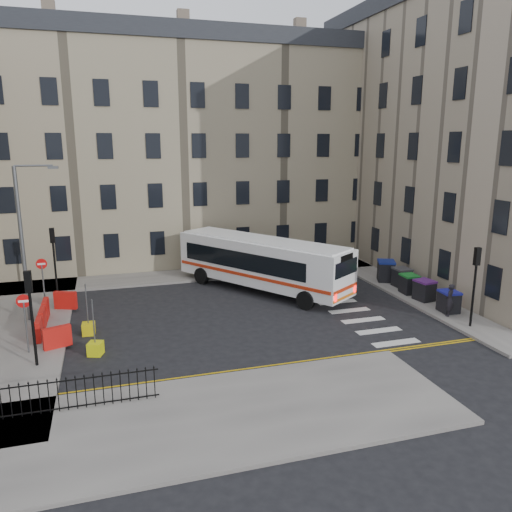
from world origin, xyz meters
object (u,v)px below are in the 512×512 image
streetlamp (22,242)px  bus (262,262)px  wheelie_bin_d (402,277)px  bollard_yellow (89,329)px  wheelie_bin_a (449,301)px  bollard_chevron (96,349)px  wheelie_bin_c (409,284)px  pedestrian (450,300)px  wheelie_bin_e (386,271)px  wheelie_bin_b (424,290)px

streetlamp → bus: size_ratio=0.71×
wheelie_bin_d → bollard_yellow: size_ratio=2.03×
wheelie_bin_a → wheelie_bin_d: 5.04m
bus → bollard_chevron: size_ratio=19.12×
streetlamp → bollard_chevron: size_ratio=13.57×
wheelie_bin_c → bollard_chevron: size_ratio=1.97×
bus → bollard_chevron: (-10.07, -7.27, -1.59)m
pedestrian → bollard_yellow: size_ratio=2.93×
pedestrian → bollard_chevron: pedestrian is taller
bus → wheelie_bin_e: 8.60m
wheelie_bin_b → wheelie_bin_a: bearing=-98.1°
wheelie_bin_b → wheelie_bin_e: wheelie_bin_e is taller
wheelie_bin_c → bollard_chevron: wheelie_bin_c is taller
streetlamp → bollard_yellow: (3.00, -2.67, -4.04)m
wheelie_bin_e → bollard_yellow: wheelie_bin_e is taller
pedestrian → wheelie_bin_a: bearing=-166.9°
streetlamp → bus: bearing=8.4°
wheelie_bin_c → bollard_yellow: (-18.82, -0.97, -0.45)m
wheelie_bin_b → bollard_chevron: bearing=177.8°
streetlamp → pedestrian: 22.57m
bollard_chevron → streetlamp: bearing=122.4°
pedestrian → wheelie_bin_c: bearing=-134.7°
streetlamp → bollard_yellow: streetlamp is taller
wheelie_bin_d → pedestrian: size_ratio=0.69×
pedestrian → bollard_yellow: bearing=-50.7°
wheelie_bin_b → wheelie_bin_c: bearing=84.2°
bus → wheelie_bin_a: bus is taller
wheelie_bin_e → bus: bearing=-161.6°
wheelie_bin_a → wheelie_bin_b: wheelie_bin_b is taller
wheelie_bin_a → wheelie_bin_c: (-0.11, 3.63, -0.00)m
wheelie_bin_d → wheelie_bin_e: (-0.28, 1.46, 0.09)m
wheelie_bin_b → wheelie_bin_e: size_ratio=0.77×
wheelie_bin_d → wheelie_bin_e: bearing=97.9°
wheelie_bin_b → bollard_chevron: (-18.54, -2.15, -0.46)m
wheelie_bin_b → bollard_yellow: bearing=169.7°
wheelie_bin_b → bus: bearing=140.0°
streetlamp → wheelie_bin_a: streetlamp is taller
pedestrian → bollard_yellow: pedestrian is taller
wheelie_bin_a → wheelie_bin_d: wheelie_bin_d is taller
wheelie_bin_c → pedestrian: 4.17m
bus → bollard_yellow: bus is taller
streetlamp → wheelie_bin_e: 22.22m
bus → wheelie_bin_c: bearing=-57.8°
wheelie_bin_e → pedestrian: (-0.37, -7.02, 0.18)m
wheelie_bin_c → wheelie_bin_d: size_ratio=0.97×
bus → bollard_yellow: bearing=169.9°
pedestrian → bollard_chevron: bearing=-42.7°
wheelie_bin_c → bollard_chevron: bearing=-166.0°
wheelie_bin_c → wheelie_bin_e: size_ratio=0.74×
wheelie_bin_a → bollard_yellow: size_ratio=1.98×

